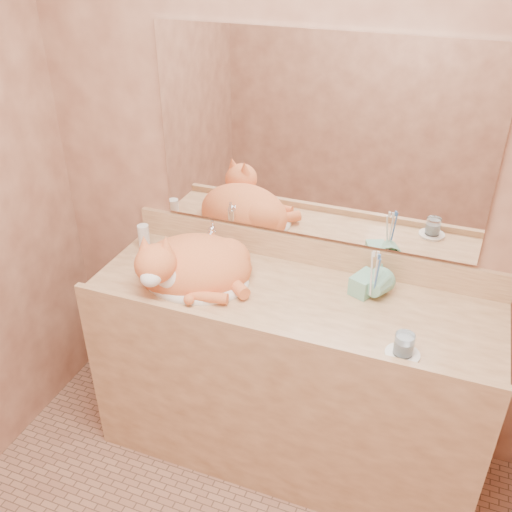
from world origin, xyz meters
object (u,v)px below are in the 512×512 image
at_px(cat, 190,264).
at_px(water_glass, 404,344).
at_px(sink_basin, 195,265).
at_px(vanity_counter, 287,378).
at_px(soap_dispenser, 357,279).
at_px(toothbrush_cup, 372,291).

bearing_deg(cat, water_glass, -30.52).
xyz_separation_m(sink_basin, water_glass, (0.86, -0.17, -0.02)).
bearing_deg(cat, sink_basin, 38.23).
relative_size(vanity_counter, soap_dispenser, 9.10).
bearing_deg(cat, soap_dispenser, -10.22).
bearing_deg(toothbrush_cup, cat, -170.85).
xyz_separation_m(toothbrush_cup, water_glass, (0.16, -0.27, -0.00)).
bearing_deg(sink_basin, vanity_counter, -6.22).
bearing_deg(water_glass, vanity_counter, 157.20).
bearing_deg(soap_dispenser, water_glass, -28.26).
height_order(vanity_counter, water_glass, water_glass).
distance_m(sink_basin, cat, 0.03).
bearing_deg(water_glass, soap_dispenser, 129.18).
bearing_deg(toothbrush_cup, vanity_counter, -166.02).
distance_m(sink_basin, soap_dispenser, 0.64).
xyz_separation_m(cat, toothbrush_cup, (0.71, 0.11, -0.03)).
bearing_deg(vanity_counter, cat, -174.47).
bearing_deg(vanity_counter, toothbrush_cup, 13.98).
xyz_separation_m(vanity_counter, sink_basin, (-0.40, -0.02, 0.49)).
distance_m(toothbrush_cup, water_glass, 0.31).
height_order(sink_basin, water_glass, sink_basin).
xyz_separation_m(soap_dispenser, water_glass, (0.22, -0.27, -0.04)).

